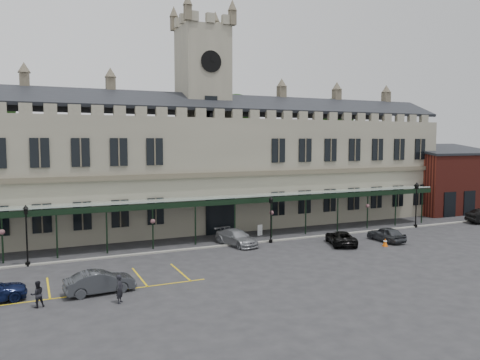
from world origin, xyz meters
name	(u,v)px	position (x,y,z in m)	size (l,w,h in m)	color
ground	(270,258)	(0.00, 0.00, 0.00)	(140.00, 140.00, 0.00)	#262628
station_building	(204,169)	(0.00, 15.91, 6.47)	(60.00, 10.36, 17.30)	slate
clock_tower	(203,110)	(0.00, 16.00, 13.11)	(5.60, 5.60, 24.80)	slate
canopy	(234,216)	(0.00, 7.46, 2.40)	(50.00, 4.10, 4.30)	#8C9E93
brick_annex	(445,181)	(34.00, 12.97, 4.16)	(12.40, 8.36, 9.23)	#5B1C15
kerb	(242,244)	(0.00, 5.50, 0.06)	(60.00, 0.40, 0.12)	gray
parking_markings	(97,284)	(-14.00, -1.50, 0.00)	(16.00, 6.00, 0.01)	gold
tree_behind_mid	(236,117)	(8.00, 25.00, 12.81)	(6.00, 6.00, 16.00)	#332314
tree_behind_right	(333,120)	(24.00, 25.00, 12.81)	(6.00, 6.00, 16.00)	#332314
lamp_post_left	(26,230)	(-18.23, 5.47, 2.83)	(0.45, 0.45, 4.77)	black
lamp_post_mid	(271,215)	(2.78, 5.07, 2.64)	(0.42, 0.42, 4.45)	black
lamp_post_right	(416,201)	(21.27, 5.39, 3.02)	(0.48, 0.48, 5.09)	black
traffic_cone	(385,242)	(11.63, -0.59, 0.36)	(0.46, 0.46, 0.74)	#EA5A07
sign_board	(260,230)	(3.39, 8.56, 0.54)	(0.63, 0.22, 1.10)	black
bollard_left	(217,234)	(-1.09, 9.09, 0.44)	(0.15, 0.15, 0.87)	black
bollard_right	(261,230)	(3.79, 9.06, 0.41)	(0.15, 0.15, 0.82)	black
car_left_b	(100,282)	(-14.05, -3.46, 0.71)	(1.51, 4.34, 1.43)	#33363A
car_taxi	(237,238)	(-0.60, 5.43, 0.72)	(2.00, 4.93, 1.43)	#929499
car_van	(341,238)	(8.33, 1.66, 0.64)	(2.12, 4.59, 1.28)	black
car_right_a	(386,234)	(13.17, 1.02, 0.71)	(1.67, 4.15, 1.41)	#33363A
person_a	(120,289)	(-13.20, -5.84, 0.86)	(0.63, 0.41, 1.71)	black
person_b	(37,294)	(-17.70, -4.63, 0.78)	(0.76, 0.59, 1.56)	black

